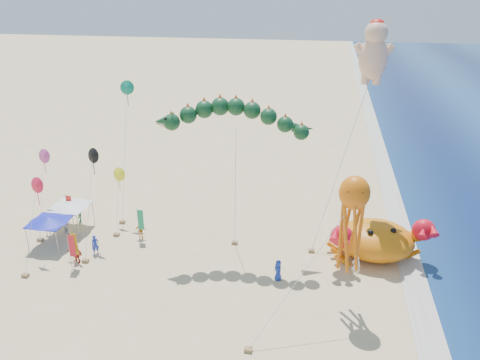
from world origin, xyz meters
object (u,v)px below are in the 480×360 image
dragon_kite (234,122)px  crab_inflatable (375,239)px  cherub_kite (374,51)px  canopy_blue (49,220)px  octopus_kite (352,216)px  canopy_white (69,205)px

dragon_kite → crab_inflatable: bearing=4.2°
cherub_kite → canopy_blue: bearing=-164.4°
dragon_kite → canopy_blue: 18.19m
octopus_kite → canopy_white: octopus_kite is taller
canopy_blue → cherub_kite: bearing=15.6°
canopy_blue → canopy_white: 3.03m
dragon_kite → cherub_kite: size_ratio=0.68×
octopus_kite → canopy_white: bearing=164.3°
cherub_kite → octopus_kite: 14.45m
dragon_kite → canopy_blue: size_ratio=3.79×
octopus_kite → canopy_white: 25.92m
cherub_kite → crab_inflatable: bearing=-72.5°
canopy_white → canopy_blue: bearing=-94.8°
octopus_kite → canopy_white: size_ratio=2.89×
crab_inflatable → dragon_kite: dragon_kite is taller
canopy_white → octopus_kite: bearing=-15.7°
crab_inflatable → dragon_kite: (-11.64, -0.85, 9.58)m
cherub_kite → canopy_white: 29.56m
canopy_blue → canopy_white: same height
crab_inflatable → canopy_white: (-27.14, -0.06, 0.77)m
crab_inflatable → canopy_white: 27.16m
dragon_kite → octopus_kite: bearing=-34.0°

